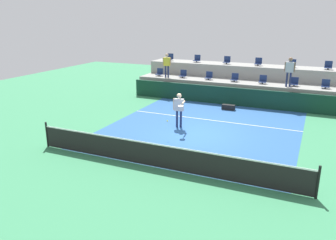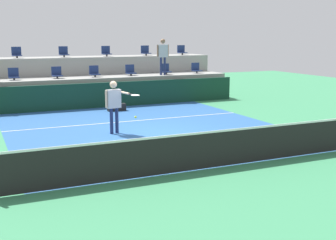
% 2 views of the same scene
% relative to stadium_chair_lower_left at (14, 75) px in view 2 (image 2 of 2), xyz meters
% --- Properties ---
extents(ground_plane, '(40.00, 40.00, 0.00)m').
position_rel_stadium_chair_lower_left_xyz_m(ground_plane, '(3.57, -7.23, -1.46)').
color(ground_plane, '#388456').
extents(court_inner_paint, '(9.00, 10.00, 0.01)m').
position_rel_stadium_chair_lower_left_xyz_m(court_inner_paint, '(3.57, -6.23, -1.46)').
color(court_inner_paint, '#285693').
rests_on(court_inner_paint, ground_plane).
extents(court_service_line, '(9.00, 0.06, 0.00)m').
position_rel_stadium_chair_lower_left_xyz_m(court_service_line, '(3.57, -4.83, -1.46)').
color(court_service_line, white).
rests_on(court_service_line, ground_plane).
extents(tennis_net, '(10.48, 0.08, 1.07)m').
position_rel_stadium_chair_lower_left_xyz_m(tennis_net, '(3.57, -11.23, -0.97)').
color(tennis_net, black).
rests_on(tennis_net, ground_plane).
extents(sponsor_backboard, '(13.00, 0.16, 1.10)m').
position_rel_stadium_chair_lower_left_xyz_m(sponsor_backboard, '(3.57, -1.23, -0.91)').
color(sponsor_backboard, '#0F3323').
rests_on(sponsor_backboard, ground_plane).
extents(seating_tier_lower, '(13.00, 1.80, 1.25)m').
position_rel_stadium_chair_lower_left_xyz_m(seating_tier_lower, '(3.57, 0.07, -0.84)').
color(seating_tier_lower, gray).
rests_on(seating_tier_lower, ground_plane).
extents(seating_tier_upper, '(13.00, 1.80, 2.10)m').
position_rel_stadium_chair_lower_left_xyz_m(seating_tier_upper, '(3.57, 1.87, -0.41)').
color(seating_tier_upper, gray).
rests_on(seating_tier_upper, ground_plane).
extents(stadium_chair_lower_left, '(0.44, 0.40, 0.52)m').
position_rel_stadium_chair_lower_left_xyz_m(stadium_chair_lower_left, '(0.00, 0.00, 0.00)').
color(stadium_chair_lower_left, '#2D2D33').
rests_on(stadium_chair_lower_left, seating_tier_lower).
extents(stadium_chair_lower_mid_left, '(0.44, 0.40, 0.52)m').
position_rel_stadium_chair_lower_left_xyz_m(stadium_chair_lower_mid_left, '(1.83, 0.00, 0.00)').
color(stadium_chair_lower_mid_left, '#2D2D33').
rests_on(stadium_chair_lower_mid_left, seating_tier_lower).
extents(stadium_chair_lower_center, '(0.44, 0.40, 0.52)m').
position_rel_stadium_chair_lower_left_xyz_m(stadium_chair_lower_center, '(3.55, 0.00, 0.00)').
color(stadium_chair_lower_center, '#2D2D33').
rests_on(stadium_chair_lower_center, seating_tier_lower).
extents(stadium_chair_lower_mid_right, '(0.44, 0.40, 0.52)m').
position_rel_stadium_chair_lower_left_xyz_m(stadium_chair_lower_mid_right, '(5.31, 0.00, 0.00)').
color(stadium_chair_lower_mid_right, '#2D2D33').
rests_on(stadium_chair_lower_mid_right, seating_tier_lower).
extents(stadium_chair_lower_right, '(0.44, 0.40, 0.52)m').
position_rel_stadium_chair_lower_left_xyz_m(stadium_chair_lower_right, '(7.16, 0.00, 0.00)').
color(stadium_chair_lower_right, '#2D2D33').
rests_on(stadium_chair_lower_right, seating_tier_lower).
extents(stadium_chair_lower_far_right, '(0.44, 0.40, 0.52)m').
position_rel_stadium_chair_lower_left_xyz_m(stadium_chair_lower_far_right, '(8.87, 0.00, 0.00)').
color(stadium_chair_lower_far_right, '#2D2D33').
rests_on(stadium_chair_lower_far_right, seating_tier_lower).
extents(stadium_chair_upper_left, '(0.44, 0.40, 0.52)m').
position_rel_stadium_chair_lower_left_xyz_m(stadium_chair_upper_left, '(0.35, 1.80, 0.85)').
color(stadium_chair_upper_left, '#2D2D33').
rests_on(stadium_chair_upper_left, seating_tier_upper).
extents(stadium_chair_upper_mid_left, '(0.44, 0.40, 0.52)m').
position_rel_stadium_chair_lower_left_xyz_m(stadium_chair_upper_mid_left, '(2.53, 1.80, 0.85)').
color(stadium_chair_upper_mid_left, '#2D2D33').
rests_on(stadium_chair_upper_mid_left, seating_tier_upper).
extents(stadium_chair_upper_mid_right, '(0.44, 0.40, 0.52)m').
position_rel_stadium_chair_lower_left_xyz_m(stadium_chair_upper_mid_right, '(4.67, 1.80, 0.85)').
color(stadium_chair_upper_mid_right, '#2D2D33').
rests_on(stadium_chair_upper_mid_right, seating_tier_upper).
extents(stadium_chair_upper_right, '(0.44, 0.40, 0.52)m').
position_rel_stadium_chair_lower_left_xyz_m(stadium_chair_upper_right, '(6.80, 1.80, 0.85)').
color(stadium_chair_upper_right, '#2D2D33').
rests_on(stadium_chair_upper_right, seating_tier_upper).
extents(stadium_chair_upper_far_right, '(0.44, 0.40, 0.52)m').
position_rel_stadium_chair_lower_left_xyz_m(stadium_chair_upper_far_right, '(8.92, 1.80, 0.85)').
color(stadium_chair_upper_far_right, '#2D2D33').
rests_on(stadium_chair_upper_far_right, seating_tier_upper).
extents(tennis_player, '(0.88, 1.16, 1.71)m').
position_rel_stadium_chair_lower_left_xyz_m(tennis_player, '(2.42, -6.62, -0.42)').
color(tennis_player, navy).
rests_on(tennis_player, ground_plane).
extents(spectator_in_white, '(0.60, 0.24, 1.73)m').
position_rel_stadium_chair_lower_left_xyz_m(spectator_in_white, '(6.84, -0.38, 0.83)').
color(spectator_in_white, navy).
rests_on(spectator_in_white, seating_tier_lower).
extents(tennis_ball, '(0.07, 0.07, 0.07)m').
position_rel_stadium_chair_lower_left_xyz_m(tennis_ball, '(2.54, -8.26, -0.65)').
color(tennis_ball, '#CCE033').
extents(equipment_bag, '(0.76, 0.28, 0.30)m').
position_rel_stadium_chair_lower_left_xyz_m(equipment_bag, '(3.83, -2.39, -1.31)').
color(equipment_bag, black).
rests_on(equipment_bag, ground_plane).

